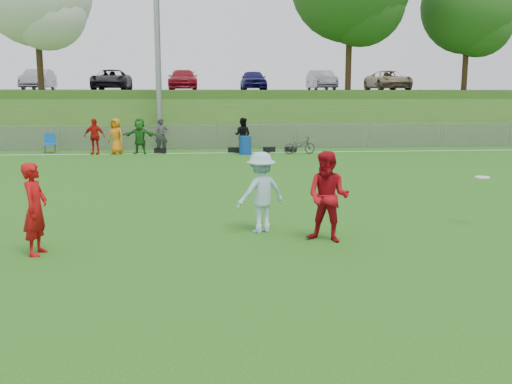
{
  "coord_description": "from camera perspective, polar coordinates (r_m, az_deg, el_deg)",
  "views": [
    {
      "loc": [
        -1.01,
        -9.58,
        2.8
      ],
      "look_at": [
        0.02,
        0.5,
        1.06
      ],
      "focal_mm": 40.0,
      "sensor_mm": 36.0,
      "label": 1
    }
  ],
  "objects": [
    {
      "name": "spectator_row",
      "position": [
        27.73,
        -10.28,
        5.54
      ],
      "size": [
        8.06,
        0.93,
        1.69
      ],
      "color": "#B8140C",
      "rests_on": "ground"
    },
    {
      "name": "gear_bags",
      "position": [
        27.88,
        -1.72,
        4.23
      ],
      "size": [
        6.95,
        0.52,
        0.26
      ],
      "color": "black",
      "rests_on": "ground"
    },
    {
      "name": "parking_lot",
      "position": [
        42.59,
        -4.5,
        10.03
      ],
      "size": [
        120.0,
        12.0,
        0.1
      ],
      "primitive_type": "cube",
      "color": "black",
      "rests_on": "berm"
    },
    {
      "name": "player_red_center",
      "position": [
        10.95,
        7.23,
        -0.48
      ],
      "size": [
        1.06,
        1.0,
        1.74
      ],
      "primitive_type": "imported",
      "rotation": [
        0.0,
        0.0,
        -0.53
      ],
      "color": "#A20B15",
      "rests_on": "ground"
    },
    {
      "name": "sideline_far",
      "position": [
        27.74,
        -3.68,
        3.93
      ],
      "size": [
        60.0,
        0.1,
        0.01
      ],
      "primitive_type": "cube",
      "color": "white",
      "rests_on": "ground"
    },
    {
      "name": "ground",
      "position": [
        10.03,
        0.2,
        -6.47
      ],
      "size": [
        120.0,
        120.0,
        0.0
      ],
      "primitive_type": "plane",
      "color": "#195812",
      "rests_on": "ground"
    },
    {
      "name": "car_row",
      "position": [
        41.59,
        -6.12,
        11.08
      ],
      "size": [
        32.04,
        5.18,
        1.44
      ],
      "color": "white",
      "rests_on": "parking_lot"
    },
    {
      "name": "player_red_left",
      "position": [
        10.7,
        -21.22,
        -1.59
      ],
      "size": [
        0.46,
        0.64,
        1.64
      ],
      "primitive_type": "imported",
      "rotation": [
        0.0,
        0.0,
        1.45
      ],
      "color": "#AB0B0E",
      "rests_on": "ground"
    },
    {
      "name": "frisbee",
      "position": [
        13.04,
        21.7,
        1.38
      ],
      "size": [
        0.3,
        0.3,
        0.03
      ],
      "color": "white",
      "rests_on": "ground"
    },
    {
      "name": "player_blue",
      "position": [
        11.62,
        0.5,
        -0.04
      ],
      "size": [
        1.23,
        1.0,
        1.65
      ],
      "primitive_type": "imported",
      "rotation": [
        0.0,
        0.0,
        3.57
      ],
      "color": "#9BC5D7",
      "rests_on": "ground"
    },
    {
      "name": "tree_green_far",
      "position": [
        39.77,
        20.75,
        16.58
      ],
      "size": [
        5.88,
        5.88,
        8.19
      ],
      "color": "black",
      "rests_on": "berm"
    },
    {
      "name": "light_pole",
      "position": [
        30.7,
        -9.89,
        16.9
      ],
      "size": [
        1.2,
        0.4,
        12.15
      ],
      "color": "gray",
      "rests_on": "ground"
    },
    {
      "name": "berm",
      "position": [
        40.61,
        -4.4,
        7.86
      ],
      "size": [
        120.0,
        18.0,
        3.0
      ],
      "primitive_type": "cube",
      "color": "#2E5518",
      "rests_on": "ground"
    },
    {
      "name": "bicycle",
      "position": [
        27.31,
        4.38,
        4.67
      ],
      "size": [
        1.61,
        0.75,
        0.81
      ],
      "primitive_type": "imported",
      "rotation": [
        0.0,
        0.0,
        1.71
      ],
      "color": "#2C2C2E",
      "rests_on": "ground"
    },
    {
      "name": "fence",
      "position": [
        29.68,
        -3.84,
        5.55
      ],
      "size": [
        58.0,
        0.06,
        1.3
      ],
      "color": "gray",
      "rests_on": "ground"
    },
    {
      "name": "recycling_bin",
      "position": [
        26.97,
        -1.08,
        4.69
      ],
      "size": [
        0.71,
        0.71,
        0.86
      ],
      "primitive_type": "cylinder",
      "rotation": [
        0.0,
        0.0,
        0.26
      ],
      "color": "navy",
      "rests_on": "ground"
    },
    {
      "name": "camp_chair",
      "position": [
        29.4,
        -19.91,
        4.23
      ],
      "size": [
        0.59,
        0.6,
        0.95
      ],
      "rotation": [
        0.0,
        0.0,
        0.13
      ],
      "color": "#0F52A6",
      "rests_on": "ground"
    }
  ]
}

